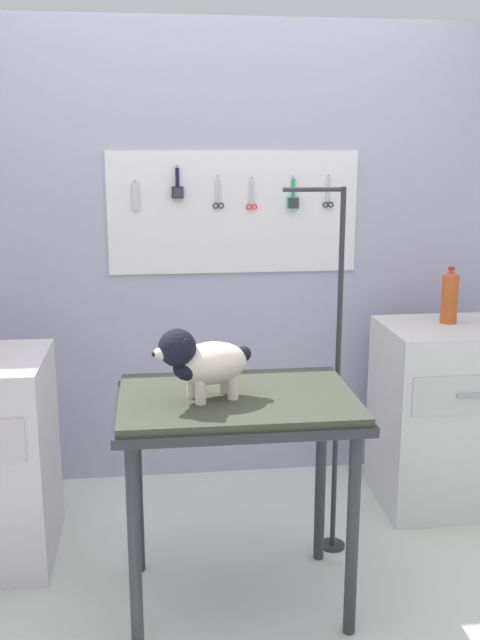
{
  "coord_description": "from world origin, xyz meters",
  "views": [
    {
      "loc": [
        -0.34,
        -2.36,
        1.7
      ],
      "look_at": [
        -0.03,
        0.21,
        1.09
      ],
      "focal_mm": 40.83,
      "sensor_mm": 36.0,
      "label": 1
    }
  ],
  "objects": [
    {
      "name": "dog",
      "position": [
        -0.18,
        0.08,
        0.97
      ],
      "size": [
        0.36,
        0.24,
        0.27
      ],
      "color": "silver",
      "rests_on": "grooming_table"
    },
    {
      "name": "grooming_table",
      "position": [
        -0.06,
        0.11,
        0.73
      ],
      "size": [
        0.87,
        0.61,
        0.83
      ],
      "color": "#2D2D33",
      "rests_on": "ground"
    },
    {
      "name": "cabinet_right",
      "position": [
        1.06,
        0.8,
        0.44
      ],
      "size": [
        0.68,
        0.54,
        0.89
      ],
      "color": "silver",
      "rests_on": "ground"
    },
    {
      "name": "rear_wall_panel",
      "position": [
        0.0,
        1.28,
        1.15
      ],
      "size": [
        4.0,
        0.11,
        2.3
      ],
      "color": "#A9A6C1",
      "rests_on": "ground"
    },
    {
      "name": "grooming_arm",
      "position": [
        0.39,
        0.44,
        0.72
      ],
      "size": [
        0.29,
        0.11,
        1.55
      ],
      "color": "#2D2D33",
      "rests_on": "ground"
    },
    {
      "name": "soda_bottle",
      "position": [
        1.04,
        0.86,
        1.01
      ],
      "size": [
        0.08,
        0.08,
        0.27
      ],
      "color": "#BB5121",
      "rests_on": "cabinet_right"
    },
    {
      "name": "ground",
      "position": [
        0.0,
        0.0,
        -0.02
      ],
      "size": [
        4.4,
        4.0,
        0.04
      ],
      "primitive_type": "cube",
      "color": "silver"
    }
  ]
}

